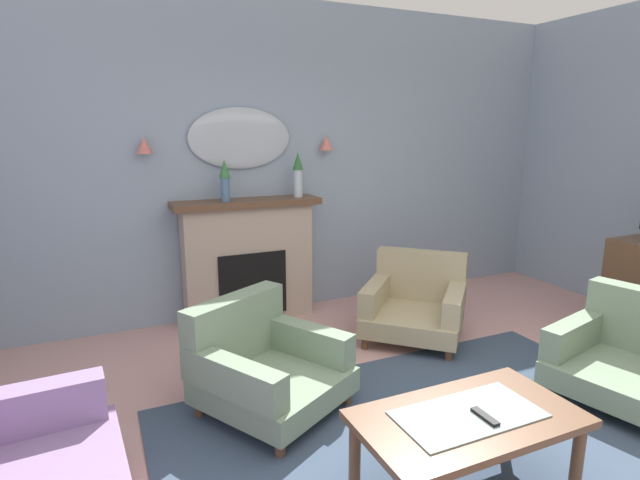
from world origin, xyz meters
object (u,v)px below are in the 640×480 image
at_px(coffee_table, 468,425).
at_px(armchair_in_corner, 632,356).
at_px(fireplace, 248,261).
at_px(mantel_vase_left, 225,178).
at_px(wall_sconce_left, 144,145).
at_px(wall_mirror, 240,138).
at_px(armchair_beside_couch, 263,363).
at_px(tv_remote, 485,417).
at_px(mantel_vase_right, 298,173).
at_px(armchair_by_coffee_table, 416,302).
at_px(wall_sconce_right, 326,143).

distance_m(coffee_table, armchair_in_corner, 1.66).
height_order(fireplace, mantel_vase_left, mantel_vase_left).
height_order(wall_sconce_left, armchair_in_corner, wall_sconce_left).
xyz_separation_m(wall_mirror, armchair_beside_couch, (-0.37, -1.70, -1.40)).
bearing_deg(tv_remote, armchair_beside_couch, 119.05).
relative_size(mantel_vase_right, tv_remote, 2.62).
distance_m(fireplace, wall_mirror, 1.15).
height_order(tv_remote, armchair_beside_couch, armchair_beside_couch).
bearing_deg(armchair_by_coffee_table, mantel_vase_left, 146.36).
bearing_deg(armchair_by_coffee_table, wall_mirror, 137.62).
distance_m(wall_mirror, armchair_by_coffee_table, 2.17).
distance_m(fireplace, mantel_vase_left, 0.82).
height_order(tv_remote, armchair_by_coffee_table, armchair_by_coffee_table).
bearing_deg(tv_remote, armchair_in_corner, 12.21).
bearing_deg(mantel_vase_right, coffee_table, -94.46).
xyz_separation_m(mantel_vase_left, armchair_by_coffee_table, (1.43, -0.95, -1.06)).
xyz_separation_m(wall_mirror, tv_remote, (0.33, -2.96, -1.26)).
relative_size(fireplace, armchair_by_coffee_table, 1.19).
bearing_deg(fireplace, armchair_by_coffee_table, -38.55).
height_order(mantel_vase_left, tv_remote, mantel_vase_left).
relative_size(fireplace, wall_sconce_right, 9.71).
xyz_separation_m(armchair_in_corner, armchair_beside_couch, (-2.29, 0.92, 0.00)).
relative_size(mantel_vase_left, mantel_vase_right, 0.89).
relative_size(mantel_vase_left, armchair_by_coffee_table, 0.33).
xyz_separation_m(coffee_table, armchair_in_corner, (1.64, 0.28, -0.08)).
xyz_separation_m(fireplace, tv_remote, (0.33, -2.82, -0.12)).
relative_size(wall_sconce_right, armchair_beside_couch, 0.13).
bearing_deg(armchair_beside_couch, mantel_vase_left, 83.72).
distance_m(mantel_vase_left, wall_sconce_right, 1.10).
bearing_deg(mantel_vase_right, armchair_in_corner, -59.77).
xyz_separation_m(wall_mirror, wall_sconce_right, (0.85, -0.05, -0.05)).
bearing_deg(wall_sconce_left, coffee_table, -68.19).
xyz_separation_m(wall_sconce_left, armchair_beside_couch, (0.48, -1.65, -1.35)).
xyz_separation_m(wall_sconce_right, tv_remote, (-0.52, -2.91, -1.21)).
xyz_separation_m(wall_mirror, armchair_by_coffee_table, (1.23, -1.12, -1.40)).
relative_size(wall_mirror, armchair_beside_couch, 0.87).
relative_size(wall_sconce_left, wall_sconce_right, 1.00).
xyz_separation_m(coffee_table, tv_remote, (0.05, -0.06, 0.07)).
bearing_deg(armchair_in_corner, wall_sconce_left, 137.26).
relative_size(wall_mirror, wall_sconce_left, 6.86).
bearing_deg(wall_sconce_left, wall_mirror, 3.37).
bearing_deg(armchair_in_corner, wall_sconce_right, 112.72).
bearing_deg(coffee_table, wall_mirror, 95.68).
bearing_deg(armchair_in_corner, tv_remote, -167.79).
height_order(wall_mirror, armchair_beside_couch, wall_mirror).
height_order(fireplace, wall_sconce_right, wall_sconce_right).
bearing_deg(armchair_beside_couch, wall_sconce_right, 53.50).
distance_m(wall_sconce_left, armchair_in_corner, 4.01).
height_order(wall_sconce_right, armchair_in_corner, wall_sconce_right).
relative_size(wall_sconce_left, armchair_beside_couch, 0.13).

